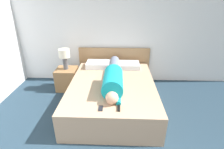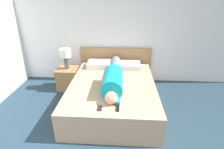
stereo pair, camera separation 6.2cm
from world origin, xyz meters
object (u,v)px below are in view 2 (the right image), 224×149
object	(u,v)px
pillow_second	(129,65)
cell_phone	(100,108)
table_lamp	(66,55)
person_lying	(113,78)
tv_remote	(118,108)
bed	(112,94)
nightstand	(68,78)
pillow_near_headboard	(100,64)

from	to	relation	value
pillow_second	cell_phone	distance (m)	1.65
pillow_second	cell_phone	xyz separation A→B (m)	(-0.46, -1.59, -0.05)
table_lamp	person_lying	bearing A→B (deg)	-33.19
pillow_second	tv_remote	xyz separation A→B (m)	(-0.20, -1.58, -0.04)
bed	table_lamp	world-z (taller)	table_lamp
bed	nightstand	world-z (taller)	bed
table_lamp	person_lying	distance (m)	1.30
table_lamp	tv_remote	distance (m)	1.89
bed	table_lamp	bearing A→B (deg)	148.73
person_lying	tv_remote	world-z (taller)	person_lying
table_lamp	cell_phone	distance (m)	1.75
person_lying	table_lamp	bearing A→B (deg)	146.81
tv_remote	cell_phone	world-z (taller)	tv_remote
cell_phone	tv_remote	bearing A→B (deg)	2.03
pillow_near_headboard	nightstand	bearing A→B (deg)	-169.24
pillow_near_headboard	tv_remote	world-z (taller)	pillow_near_headboard
pillow_near_headboard	bed	bearing A→B (deg)	-66.29
pillow_near_headboard	cell_phone	size ratio (longest dim) A/B	4.15
nightstand	person_lying	size ratio (longest dim) A/B	0.28
pillow_second	cell_phone	size ratio (longest dim) A/B	3.95
person_lying	tv_remote	xyz separation A→B (m)	(0.10, -0.73, -0.13)
person_lying	tv_remote	size ratio (longest dim) A/B	11.56
cell_phone	pillow_near_headboard	bearing A→B (deg)	97.31
nightstand	pillow_second	distance (m)	1.42
person_lying	pillow_second	size ratio (longest dim) A/B	3.38
nightstand	pillow_near_headboard	size ratio (longest dim) A/B	0.91
table_lamp	pillow_near_headboard	distance (m)	0.77
bed	pillow_near_headboard	xyz separation A→B (m)	(-0.34, 0.78, 0.31)
bed	person_lying	distance (m)	0.40
table_lamp	tv_remote	world-z (taller)	table_lamp
tv_remote	pillow_near_headboard	bearing A→B (deg)	106.54
bed	pillow_second	world-z (taller)	pillow_second
pillow_second	nightstand	bearing A→B (deg)	-174.36
pillow_second	tv_remote	size ratio (longest dim) A/B	3.42
pillow_near_headboard	tv_remote	distance (m)	1.65
bed	pillow_near_headboard	world-z (taller)	pillow_near_headboard
pillow_second	tv_remote	distance (m)	1.59
pillow_near_headboard	pillow_second	bearing A→B (deg)	0.00
bed	tv_remote	bearing A→B (deg)	-81.05
table_lamp	pillow_near_headboard	bearing A→B (deg)	10.76
pillow_near_headboard	person_lying	bearing A→B (deg)	-66.70
nightstand	cell_phone	xyz separation A→B (m)	(0.92, -1.45, 0.26)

